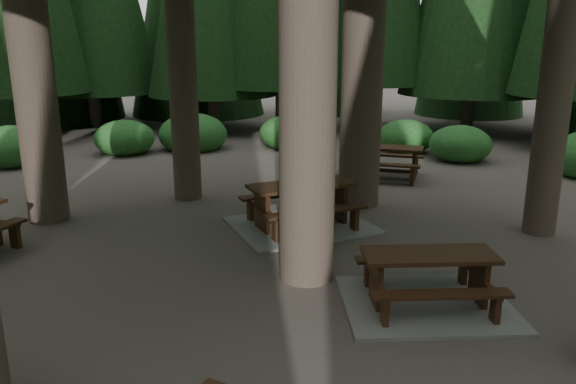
{
  "coord_description": "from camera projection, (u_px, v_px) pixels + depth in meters",
  "views": [
    {
      "loc": [
        -0.07,
        -7.9,
        3.58
      ],
      "look_at": [
        0.59,
        1.25,
        1.1
      ],
      "focal_mm": 35.0,
      "sensor_mm": 36.0,
      "label": 1
    }
  ],
  "objects": [
    {
      "name": "ground",
      "position": [
        255.0,
        284.0,
        8.54
      ],
      "size": [
        80.0,
        80.0,
        0.0
      ],
      "primitive_type": "plane",
      "color": "#49433B",
      "rests_on": "ground"
    },
    {
      "name": "picnic_table_a",
      "position": [
        427.0,
        288.0,
        7.77
      ],
      "size": [
        2.35,
        1.96,
        0.78
      ],
      "rotation": [
        0.0,
        0.0,
        -0.02
      ],
      "color": "gray",
      "rests_on": "ground"
    },
    {
      "name": "picnic_table_c",
      "position": [
        301.0,
        212.0,
        11.07
      ],
      "size": [
        3.18,
        2.9,
        0.89
      ],
      "rotation": [
        0.0,
        0.0,
        0.34
      ],
      "color": "gray",
      "rests_on": "ground"
    },
    {
      "name": "picnic_table_d",
      "position": [
        385.0,
        157.0,
        15.05
      ],
      "size": [
        2.39,
        2.17,
        0.85
      ],
      "rotation": [
        0.0,
        0.0,
        -0.37
      ],
      "color": "#321F0F",
      "rests_on": "ground"
    },
    {
      "name": "shrub_ring",
      "position": [
        297.0,
        241.0,
        9.21
      ],
      "size": [
        23.86,
        24.64,
        1.49
      ],
      "color": "#1E5823",
      "rests_on": "ground"
    }
  ]
}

